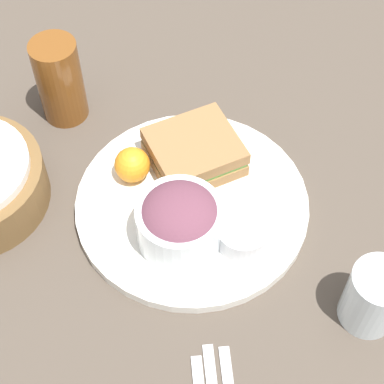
{
  "coord_description": "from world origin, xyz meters",
  "views": [
    {
      "loc": [
        -0.47,
        0.02,
        0.69
      ],
      "look_at": [
        0.0,
        0.0,
        0.03
      ],
      "focal_mm": 60.0,
      "sensor_mm": 36.0,
      "label": 1
    }
  ],
  "objects_px": {
    "plate": "(192,204)",
    "dressing_cup": "(243,234)",
    "salad_bowl": "(180,220)",
    "drink_glass": "(60,81)",
    "sandwich": "(194,152)",
    "water_glass": "(374,297)"
  },
  "relations": [
    {
      "from": "plate",
      "to": "dressing_cup",
      "type": "relative_size",
      "value": 4.55
    },
    {
      "from": "plate",
      "to": "sandwich",
      "type": "relative_size",
      "value": 2.12
    },
    {
      "from": "water_glass",
      "to": "sandwich",
      "type": "bearing_deg",
      "value": 40.67
    },
    {
      "from": "plate",
      "to": "sandwich",
      "type": "distance_m",
      "value": 0.07
    },
    {
      "from": "dressing_cup",
      "to": "plate",
      "type": "bearing_deg",
      "value": 44.09
    },
    {
      "from": "sandwich",
      "to": "water_glass",
      "type": "bearing_deg",
      "value": -139.33
    },
    {
      "from": "plate",
      "to": "water_glass",
      "type": "bearing_deg",
      "value": -128.84
    },
    {
      "from": "drink_glass",
      "to": "water_glass",
      "type": "distance_m",
      "value": 0.5
    },
    {
      "from": "dressing_cup",
      "to": "water_glass",
      "type": "xyz_separation_m",
      "value": [
        -0.1,
        -0.14,
        0.01
      ]
    },
    {
      "from": "plate",
      "to": "sandwich",
      "type": "bearing_deg",
      "value": -4.98
    },
    {
      "from": "plate",
      "to": "dressing_cup",
      "type": "height_order",
      "value": "dressing_cup"
    },
    {
      "from": "sandwich",
      "to": "dressing_cup",
      "type": "height_order",
      "value": "sandwich"
    },
    {
      "from": "sandwich",
      "to": "salad_bowl",
      "type": "relative_size",
      "value": 1.35
    },
    {
      "from": "salad_bowl",
      "to": "dressing_cup",
      "type": "relative_size",
      "value": 1.59
    },
    {
      "from": "plate",
      "to": "drink_glass",
      "type": "height_order",
      "value": "drink_glass"
    },
    {
      "from": "plate",
      "to": "drink_glass",
      "type": "bearing_deg",
      "value": 45.03
    },
    {
      "from": "drink_glass",
      "to": "salad_bowl",
      "type": "bearing_deg",
      "value": -145.23
    },
    {
      "from": "salad_bowl",
      "to": "water_glass",
      "type": "bearing_deg",
      "value": -116.21
    },
    {
      "from": "drink_glass",
      "to": "water_glass",
      "type": "height_order",
      "value": "drink_glass"
    },
    {
      "from": "plate",
      "to": "water_glass",
      "type": "height_order",
      "value": "water_glass"
    },
    {
      "from": "salad_bowl",
      "to": "dressing_cup",
      "type": "bearing_deg",
      "value": -95.89
    },
    {
      "from": "drink_glass",
      "to": "water_glass",
      "type": "relative_size",
      "value": 1.47
    }
  ]
}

